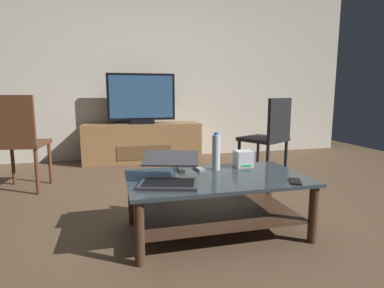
{
  "coord_description": "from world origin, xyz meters",
  "views": [
    {
      "loc": [
        -0.61,
        -2.31,
        0.97
      ],
      "look_at": [
        0.03,
        0.18,
        0.56
      ],
      "focal_mm": 29.53,
      "sensor_mm": 36.0,
      "label": 1
    }
  ],
  "objects_px": {
    "media_cabinet": "(142,142)",
    "cell_phone": "(295,181)",
    "water_bottle_near": "(216,152)",
    "coffee_table": "(217,194)",
    "tv_remote": "(199,168)",
    "dining_chair": "(269,134)",
    "laptop": "(170,173)",
    "side_chair": "(18,138)",
    "television": "(141,100)",
    "soundbar_remote": "(181,169)",
    "router_box": "(243,159)"
  },
  "relations": [
    {
      "from": "media_cabinet",
      "to": "cell_phone",
      "type": "distance_m",
      "value": 2.88
    },
    {
      "from": "water_bottle_near",
      "to": "cell_phone",
      "type": "height_order",
      "value": "water_bottle_near"
    },
    {
      "from": "coffee_table",
      "to": "water_bottle_near",
      "type": "height_order",
      "value": "water_bottle_near"
    },
    {
      "from": "tv_remote",
      "to": "dining_chair",
      "type": "bearing_deg",
      "value": 36.29
    },
    {
      "from": "laptop",
      "to": "media_cabinet",
      "type": "bearing_deg",
      "value": 88.26
    },
    {
      "from": "side_chair",
      "to": "cell_phone",
      "type": "xyz_separation_m",
      "value": [
        2.02,
        -1.62,
        -0.13
      ]
    },
    {
      "from": "television",
      "to": "laptop",
      "type": "relative_size",
      "value": 1.93
    },
    {
      "from": "side_chair",
      "to": "water_bottle_near",
      "type": "xyz_separation_m",
      "value": [
        1.63,
        -1.18,
        0.0
      ]
    },
    {
      "from": "water_bottle_near",
      "to": "side_chair",
      "type": "bearing_deg",
      "value": 144.13
    },
    {
      "from": "television",
      "to": "soundbar_remote",
      "type": "bearing_deg",
      "value": -88.55
    },
    {
      "from": "coffee_table",
      "to": "tv_remote",
      "type": "xyz_separation_m",
      "value": [
        -0.07,
        0.22,
        0.13
      ]
    },
    {
      "from": "media_cabinet",
      "to": "tv_remote",
      "type": "height_order",
      "value": "media_cabinet"
    },
    {
      "from": "television",
      "to": "dining_chair",
      "type": "bearing_deg",
      "value": -45.92
    },
    {
      "from": "cell_phone",
      "to": "tv_remote",
      "type": "distance_m",
      "value": 0.7
    },
    {
      "from": "television",
      "to": "soundbar_remote",
      "type": "relative_size",
      "value": 5.9
    },
    {
      "from": "water_bottle_near",
      "to": "tv_remote",
      "type": "bearing_deg",
      "value": 166.03
    },
    {
      "from": "laptop",
      "to": "cell_phone",
      "type": "xyz_separation_m",
      "value": [
        0.79,
        -0.19,
        -0.06
      ]
    },
    {
      "from": "coffee_table",
      "to": "tv_remote",
      "type": "relative_size",
      "value": 7.62
    },
    {
      "from": "tv_remote",
      "to": "soundbar_remote",
      "type": "height_order",
      "value": "same"
    },
    {
      "from": "television",
      "to": "water_bottle_near",
      "type": "distance_m",
      "value": 2.37
    },
    {
      "from": "laptop",
      "to": "router_box",
      "type": "height_order",
      "value": "laptop"
    },
    {
      "from": "dining_chair",
      "to": "router_box",
      "type": "distance_m",
      "value": 1.2
    },
    {
      "from": "soundbar_remote",
      "to": "laptop",
      "type": "bearing_deg",
      "value": -109.88
    },
    {
      "from": "television",
      "to": "water_bottle_near",
      "type": "bearing_deg",
      "value": -82.16
    },
    {
      "from": "soundbar_remote",
      "to": "dining_chair",
      "type": "bearing_deg",
      "value": 42.49
    },
    {
      "from": "cell_phone",
      "to": "water_bottle_near",
      "type": "bearing_deg",
      "value": 157.83
    },
    {
      "from": "laptop",
      "to": "soundbar_remote",
      "type": "height_order",
      "value": "laptop"
    },
    {
      "from": "media_cabinet",
      "to": "soundbar_remote",
      "type": "height_order",
      "value": "media_cabinet"
    },
    {
      "from": "dining_chair",
      "to": "cell_phone",
      "type": "height_order",
      "value": "dining_chair"
    },
    {
      "from": "router_box",
      "to": "cell_phone",
      "type": "relative_size",
      "value": 0.93
    },
    {
      "from": "water_bottle_near",
      "to": "cell_phone",
      "type": "relative_size",
      "value": 2.02
    },
    {
      "from": "media_cabinet",
      "to": "router_box",
      "type": "relative_size",
      "value": 12.72
    },
    {
      "from": "dining_chair",
      "to": "tv_remote",
      "type": "xyz_separation_m",
      "value": [
        -1.09,
        -0.96,
        -0.1
      ]
    },
    {
      "from": "router_box",
      "to": "television",
      "type": "bearing_deg",
      "value": 103.67
    },
    {
      "from": "tv_remote",
      "to": "side_chair",
      "type": "bearing_deg",
      "value": 137.67
    },
    {
      "from": "television",
      "to": "coffee_table",
      "type": "bearing_deg",
      "value": -84.02
    },
    {
      "from": "dining_chair",
      "to": "cell_phone",
      "type": "distance_m",
      "value": 1.55
    },
    {
      "from": "television",
      "to": "router_box",
      "type": "bearing_deg",
      "value": -76.33
    },
    {
      "from": "dining_chair",
      "to": "router_box",
      "type": "relative_size",
      "value": 7.09
    },
    {
      "from": "cell_phone",
      "to": "dining_chair",
      "type": "bearing_deg",
      "value": 94.6
    },
    {
      "from": "media_cabinet",
      "to": "laptop",
      "type": "bearing_deg",
      "value": -91.74
    },
    {
      "from": "coffee_table",
      "to": "soundbar_remote",
      "type": "relative_size",
      "value": 7.62
    },
    {
      "from": "router_box",
      "to": "coffee_table",
      "type": "bearing_deg",
      "value": -142.69
    },
    {
      "from": "router_box",
      "to": "cell_phone",
      "type": "xyz_separation_m",
      "value": [
        0.15,
        -0.48,
        -0.06
      ]
    },
    {
      "from": "coffee_table",
      "to": "side_chair",
      "type": "xyz_separation_m",
      "value": [
        -1.57,
        1.36,
        0.26
      ]
    },
    {
      "from": "media_cabinet",
      "to": "router_box",
      "type": "bearing_deg",
      "value": -76.46
    },
    {
      "from": "water_bottle_near",
      "to": "media_cabinet",
      "type": "bearing_deg",
      "value": 97.77
    },
    {
      "from": "side_chair",
      "to": "cell_phone",
      "type": "bearing_deg",
      "value": -38.79
    },
    {
      "from": "dining_chair",
      "to": "soundbar_remote",
      "type": "xyz_separation_m",
      "value": [
        -1.23,
        -0.95,
        -0.1
      ]
    },
    {
      "from": "dining_chair",
      "to": "tv_remote",
      "type": "relative_size",
      "value": 5.75
    }
  ]
}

